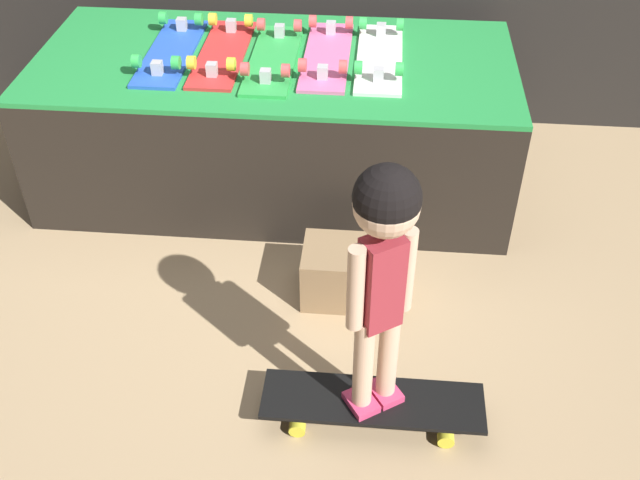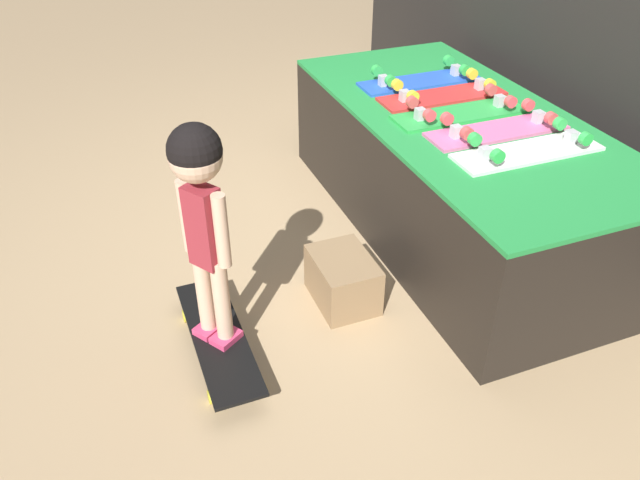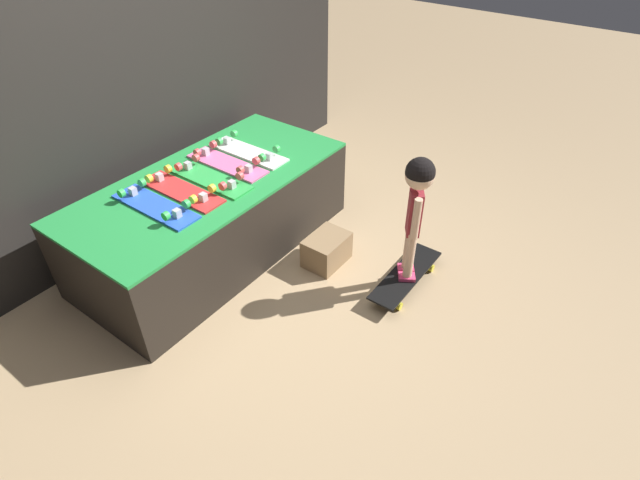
# 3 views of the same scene
# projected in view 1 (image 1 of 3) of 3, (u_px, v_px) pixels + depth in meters

# --- Properties ---
(ground_plane) EXTENTS (16.00, 16.00, 0.00)m
(ground_plane) POSITION_uv_depth(u_px,v_px,m) (261.00, 257.00, 2.99)
(ground_plane) COLOR tan
(display_rack) EXTENTS (1.96, 0.91, 0.59)m
(display_rack) POSITION_uv_depth(u_px,v_px,m) (277.00, 122.00, 3.23)
(display_rack) COLOR black
(display_rack) RESTS_ON ground_plane
(skateboard_blue_on_rack) EXTENTS (0.19, 0.63, 0.09)m
(skateboard_blue_on_rack) POSITION_uv_depth(u_px,v_px,m) (171.00, 50.00, 3.06)
(skateboard_blue_on_rack) COLOR blue
(skateboard_blue_on_rack) RESTS_ON display_rack
(skateboard_red_on_rack) EXTENTS (0.19, 0.63, 0.09)m
(skateboard_red_on_rack) POSITION_uv_depth(u_px,v_px,m) (222.00, 51.00, 3.05)
(skateboard_red_on_rack) COLOR red
(skateboard_red_on_rack) RESTS_ON display_rack
(skateboard_green_on_rack) EXTENTS (0.19, 0.63, 0.09)m
(skateboard_green_on_rack) POSITION_uv_depth(u_px,v_px,m) (273.00, 57.00, 3.01)
(skateboard_green_on_rack) COLOR green
(skateboard_green_on_rack) RESTS_ON display_rack
(skateboard_pink_on_rack) EXTENTS (0.19, 0.63, 0.09)m
(skateboard_pink_on_rack) POSITION_uv_depth(u_px,v_px,m) (327.00, 53.00, 3.04)
(skateboard_pink_on_rack) COLOR pink
(skateboard_pink_on_rack) RESTS_ON display_rack
(skateboard_white_on_rack) EXTENTS (0.19, 0.63, 0.09)m
(skateboard_white_on_rack) POSITION_uv_depth(u_px,v_px,m) (380.00, 56.00, 3.02)
(skateboard_white_on_rack) COLOR white
(skateboard_white_on_rack) RESTS_ON display_rack
(skateboard_on_floor) EXTENTS (0.69, 0.19, 0.09)m
(skateboard_on_floor) POSITION_uv_depth(u_px,v_px,m) (373.00, 403.00, 2.34)
(skateboard_on_floor) COLOR black
(skateboard_on_floor) RESTS_ON ground_plane
(child) EXTENTS (0.20, 0.18, 0.86)m
(child) POSITION_uv_depth(u_px,v_px,m) (383.00, 251.00, 1.94)
(child) COLOR #E03D6B
(child) RESTS_ON skateboard_on_floor
(storage_box) EXTENTS (0.32, 0.23, 0.21)m
(storage_box) POSITION_uv_depth(u_px,v_px,m) (346.00, 273.00, 2.76)
(storage_box) COLOR #8E704C
(storage_box) RESTS_ON ground_plane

